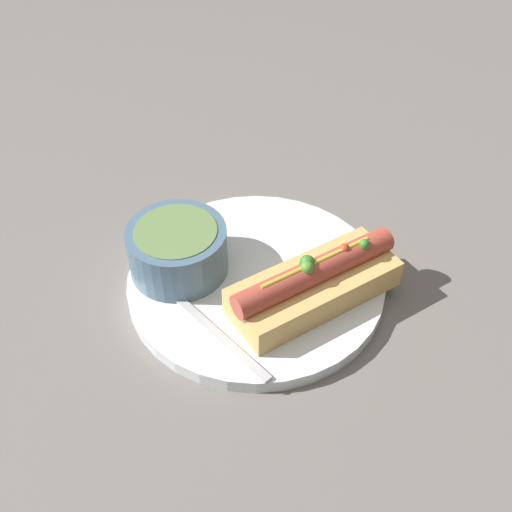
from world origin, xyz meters
name	(u,v)px	position (x,y,z in m)	size (l,w,h in m)	color
ground_plane	(256,285)	(0.00, 0.00, 0.00)	(4.00, 4.00, 0.00)	slate
dinner_plate	(256,280)	(0.00, 0.00, 0.01)	(0.28, 0.28, 0.02)	white
hot_dog	(314,283)	(0.01, -0.07, 0.04)	(0.19, 0.14, 0.06)	#DBAD60
soup_bowl	(177,248)	(-0.04, 0.08, 0.05)	(0.11, 0.11, 0.06)	slate
spoon	(183,302)	(-0.08, 0.04, 0.02)	(0.06, 0.18, 0.01)	#B7B7BC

